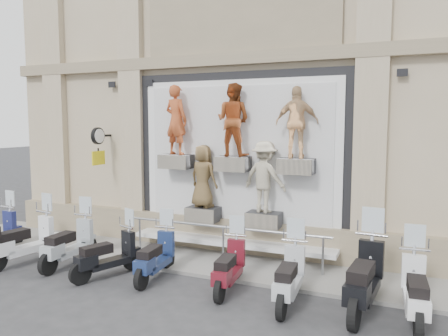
{
  "coord_description": "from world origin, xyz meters",
  "views": [
    {
      "loc": [
        3.9,
        -7.11,
        3.31
      ],
      "look_at": [
        0.06,
        1.9,
        2.29
      ],
      "focal_mm": 35.0,
      "sensor_mm": 36.0,
      "label": 1
    }
  ],
  "objects": [
    {
      "name": "guard_rail",
      "position": [
        0.0,
        2.0,
        0.47
      ],
      "size": [
        5.06,
        0.1,
        0.93
      ],
      "primitive_type": null,
      "color": "#9EA0A5",
      "rests_on": "ground"
    },
    {
      "name": "shop_vitrine",
      "position": [
        0.07,
        2.75,
        2.41
      ],
      "size": [
        5.6,
        0.88,
        4.3
      ],
      "color": "black",
      "rests_on": "ground"
    },
    {
      "name": "scooter_e",
      "position": [
        -0.95,
        0.57,
        0.71
      ],
      "size": [
        0.67,
        1.78,
        1.41
      ],
      "primitive_type": null,
      "rotation": [
        0.0,
        0.0,
        0.1
      ],
      "color": "navy",
      "rests_on": "ground"
    },
    {
      "name": "clock_sign_bracket",
      "position": [
        -3.9,
        2.47,
        2.8
      ],
      "size": [
        0.1,
        0.8,
        1.02
      ],
      "color": "black",
      "rests_on": "ground"
    },
    {
      "name": "sidewalk",
      "position": [
        0.0,
        2.1,
        0.04
      ],
      "size": [
        16.0,
        2.2,
        0.08
      ],
      "primitive_type": "cube",
      "color": "gray",
      "rests_on": "ground"
    },
    {
      "name": "scooter_h",
      "position": [
        3.27,
        0.61,
        0.87
      ],
      "size": [
        0.81,
        2.19,
        1.74
      ],
      "primitive_type": null,
      "rotation": [
        0.0,
        0.0,
        -0.09
      ],
      "color": "black",
      "rests_on": "ground"
    },
    {
      "name": "scooter_b",
      "position": [
        -4.32,
        0.23,
        0.8
      ],
      "size": [
        0.88,
        2.03,
        1.59
      ],
      "primitive_type": null,
      "rotation": [
        0.0,
        0.0,
        -0.16
      ],
      "color": "white",
      "rests_on": "ground"
    },
    {
      "name": "ground",
      "position": [
        0.0,
        0.0,
        0.0
      ],
      "size": [
        90.0,
        90.0,
        0.0
      ],
      "primitive_type": "plane",
      "color": "#2F2F32",
      "rests_on": "ground"
    },
    {
      "name": "scooter_d",
      "position": [
        -1.96,
        0.27,
        0.71
      ],
      "size": [
        1.1,
        1.81,
        1.41
      ],
      "primitive_type": null,
      "rotation": [
        0.0,
        0.0,
        -0.37
      ],
      "color": "black",
      "rests_on": "ground"
    },
    {
      "name": "scooter_i",
      "position": [
        4.09,
        0.53,
        0.76
      ],
      "size": [
        0.67,
        1.91,
        1.53
      ],
      "primitive_type": null,
      "rotation": [
        0.0,
        0.0,
        0.06
      ],
      "color": "white",
      "rests_on": "ground"
    },
    {
      "name": "scooter_g",
      "position": [
        1.99,
        0.4,
        0.74
      ],
      "size": [
        0.65,
        1.85,
        1.48
      ],
      "primitive_type": null,
      "rotation": [
        0.0,
        0.0,
        0.06
      ],
      "color": "#B2B5B9",
      "rests_on": "ground"
    },
    {
      "name": "scooter_f",
      "position": [
        0.73,
        0.59,
        0.7
      ],
      "size": [
        0.67,
        1.76,
        1.39
      ],
      "primitive_type": null,
      "rotation": [
        0.0,
        0.0,
        0.1
      ],
      "color": "#5A0F1A",
      "rests_on": "ground"
    },
    {
      "name": "scooter_c",
      "position": [
        -3.26,
        0.54,
        0.76
      ],
      "size": [
        0.62,
        1.9,
        1.53
      ],
      "primitive_type": null,
      "rotation": [
        0.0,
        0.0,
        0.04
      ],
      "color": "#99A0A6",
      "rests_on": "ground"
    },
    {
      "name": "building",
      "position": [
        0.0,
        7.0,
        6.0
      ],
      "size": [
        14.0,
        8.6,
        12.0
      ],
      "primitive_type": null,
      "color": "tan",
      "rests_on": "ground"
    }
  ]
}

